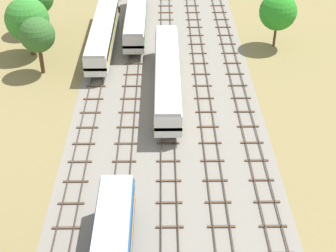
{
  "coord_description": "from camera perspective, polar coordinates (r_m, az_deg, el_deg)",
  "views": [
    {
      "loc": [
        -0.48,
        10.44,
        31.54
      ],
      "look_at": [
        0.0,
        53.63,
        1.5
      ],
      "focal_mm": 53.22,
      "sensor_mm": 36.0,
      "label": 1
    }
  ],
  "objects": [
    {
      "name": "track_centre_left",
      "position": [
        56.16,
        -0.04,
        0.82
      ],
      "size": [
        2.4,
        126.0,
        0.29
      ],
      "color": "#47382D",
      "rests_on": "ground"
    },
    {
      "name": "signal_post_near",
      "position": [
        73.41,
        -5.55,
        12.11
      ],
      "size": [
        0.28,
        0.47,
        5.33
      ],
      "color": "gray",
      "rests_on": "ground"
    },
    {
      "name": "passenger_coach_far_left_mid",
      "position": [
        72.07,
        -7.42,
        10.87
      ],
      "size": [
        2.96,
        22.0,
        3.8
      ],
      "color": "white",
      "rests_on": "ground"
    },
    {
      "name": "track_left",
      "position": [
        56.29,
        -4.57,
        0.79
      ],
      "size": [
        2.4,
        126.0,
        0.29
      ],
      "color": "#47382D",
      "rests_on": "ground"
    },
    {
      "name": "lineside_tree_4",
      "position": [
        72.29,
        12.48,
        12.67
      ],
      "size": [
        5.22,
        5.22,
        7.86
      ],
      "color": "#4C331E",
      "rests_on": "ground"
    },
    {
      "name": "ground_plane",
      "position": [
        55.41,
        -0.03,
        0.13
      ],
      "size": [
        480.0,
        480.0,
        0.0
      ],
      "primitive_type": "plane",
      "color": "olive"
    },
    {
      "name": "track_centre_right",
      "position": [
        56.93,
        8.95,
        0.87
      ],
      "size": [
        2.4,
        126.0,
        0.29
      ],
      "color": "#47382D",
      "rests_on": "ground"
    },
    {
      "name": "lineside_tree_3",
      "position": [
        70.76,
        -15.84,
        11.66
      ],
      "size": [
        5.92,
        5.92,
        8.19
      ],
      "color": "#4C331E",
      "rests_on": "ground"
    },
    {
      "name": "passenger_coach_centre_left_near",
      "position": [
        59.99,
        -0.1,
        6.0
      ],
      "size": [
        2.96,
        22.0,
        3.8
      ],
      "color": "white",
      "rests_on": "ground"
    },
    {
      "name": "ballast_bed",
      "position": [
        55.41,
        -0.03,
        0.13
      ],
      "size": [
        21.78,
        176.0,
        0.01
      ],
      "primitive_type": "cube",
      "color": "gray",
      "rests_on": "ground"
    },
    {
      "name": "track_centre",
      "position": [
        56.37,
        4.49,
        0.85
      ],
      "size": [
        2.4,
        126.0,
        0.29
      ],
      "color": "#47382D",
      "rests_on": "ground"
    },
    {
      "name": "passenger_coach_left_midfar",
      "position": [
        77.46,
        -3.62,
        12.82
      ],
      "size": [
        2.96,
        22.0,
        3.8
      ],
      "color": "beige",
      "rests_on": "ground"
    },
    {
      "name": "lineside_tree_0",
      "position": [
        65.45,
        -14.74,
        10.03
      ],
      "size": [
        4.46,
        4.46,
        7.58
      ],
      "color": "#4C331E",
      "rests_on": "ground"
    },
    {
      "name": "track_far_left",
      "position": [
        56.78,
        -9.05,
        0.76
      ],
      "size": [
        2.4,
        126.0,
        0.29
      ],
      "color": "#47382D",
      "rests_on": "ground"
    }
  ]
}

